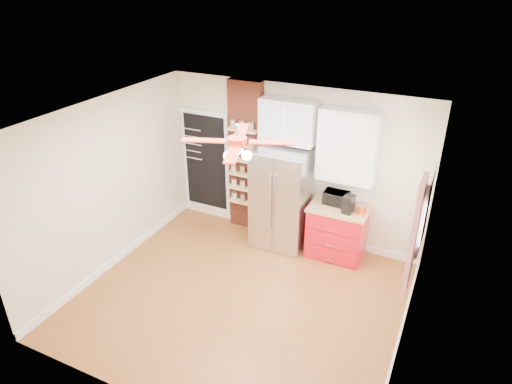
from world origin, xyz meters
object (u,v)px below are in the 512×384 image
at_px(fridge, 282,198).
at_px(toaster_oven, 336,198).
at_px(red_cabinet, 337,231).
at_px(canister_left, 361,210).
at_px(pantry_jar_oats, 232,154).
at_px(coffee_maker, 348,204).
at_px(ceiling_fan, 237,142).

distance_m(fridge, toaster_oven, 0.91).
xyz_separation_m(red_cabinet, canister_left, (0.37, -0.08, 0.52)).
relative_size(toaster_oven, canister_left, 2.58).
height_order(canister_left, pantry_jar_oats, pantry_jar_oats).
bearing_deg(fridge, coffee_maker, -2.84).
xyz_separation_m(ceiling_fan, canister_left, (1.29, 1.60, -1.45)).
bearing_deg(toaster_oven, fridge, -169.51).
bearing_deg(pantry_jar_oats, red_cabinet, -2.72).
bearing_deg(canister_left, ceiling_fan, -128.95).
relative_size(ceiling_fan, canister_left, 9.32).
height_order(fridge, pantry_jar_oats, fridge).
bearing_deg(pantry_jar_oats, ceiling_fan, -59.58).
height_order(toaster_oven, canister_left, toaster_oven).
bearing_deg(coffee_maker, red_cabinet, 157.56).
distance_m(red_cabinet, pantry_jar_oats, 2.20).
relative_size(fridge, pantry_jar_oats, 12.66).
xyz_separation_m(toaster_oven, canister_left, (0.46, -0.18, -0.03)).
bearing_deg(red_cabinet, toaster_oven, 133.13).
xyz_separation_m(red_cabinet, coffee_maker, (0.17, -0.11, 0.59)).
xyz_separation_m(fridge, ceiling_fan, (0.05, -1.63, 1.55)).
xyz_separation_m(coffee_maker, pantry_jar_oats, (-2.13, 0.20, 0.40)).
bearing_deg(canister_left, pantry_jar_oats, 175.65).
distance_m(ceiling_fan, canister_left, 2.51).
height_order(ceiling_fan, pantry_jar_oats, ceiling_fan).
bearing_deg(red_cabinet, canister_left, -12.82).
distance_m(ceiling_fan, coffee_maker, 2.36).
distance_m(red_cabinet, canister_left, 0.65).
relative_size(coffee_maker, pantry_jar_oats, 2.08).
distance_m(fridge, canister_left, 1.34).
height_order(fridge, coffee_maker, fridge).
distance_m(ceiling_fan, pantry_jar_oats, 2.28).
distance_m(fridge, ceiling_fan, 2.25).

